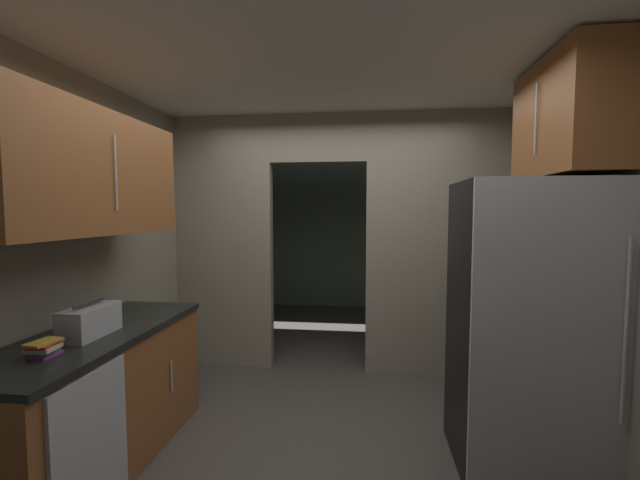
% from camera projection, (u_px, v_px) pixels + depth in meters
% --- Properties ---
extents(ground, '(20.00, 20.00, 0.00)m').
position_uv_depth(ground, '(322.00, 452.00, 2.79)').
color(ground, '#47423D').
extents(kitchen_overhead_slab, '(3.83, 6.97, 0.06)m').
position_uv_depth(kitchen_overhead_slab, '(329.00, 76.00, 3.04)').
color(kitchen_overhead_slab, silver).
extents(kitchen_partition, '(3.43, 0.12, 2.61)m').
position_uv_depth(kitchen_partition, '(345.00, 237.00, 4.15)').
color(kitchen_partition, gray).
rests_on(kitchen_partition, ground).
extents(adjoining_room_shell, '(3.43, 2.91, 2.61)m').
position_uv_depth(adjoining_room_shell, '(348.00, 233.00, 6.11)').
color(adjoining_room_shell, slate).
rests_on(adjoining_room_shell, ground).
extents(kitchen_flank_left, '(0.10, 3.98, 2.61)m').
position_uv_depth(kitchen_flank_left, '(14.00, 268.00, 2.40)').
color(kitchen_flank_left, gray).
rests_on(kitchen_flank_left, ground).
extents(refrigerator, '(0.85, 0.75, 1.83)m').
position_uv_depth(refrigerator, '(526.00, 326.00, 2.58)').
color(refrigerator, black).
rests_on(refrigerator, ground).
extents(lower_cabinet_run, '(0.64, 1.69, 0.89)m').
position_uv_depth(lower_cabinet_run, '(97.00, 401.00, 2.58)').
color(lower_cabinet_run, brown).
rests_on(lower_cabinet_run, ground).
extents(dishwasher, '(0.02, 0.56, 0.83)m').
position_uv_depth(dishwasher, '(92.00, 453.00, 2.08)').
color(dishwasher, '#B7BABC').
rests_on(dishwasher, ground).
extents(upper_cabinet_counterside, '(0.36, 1.52, 0.75)m').
position_uv_depth(upper_cabinet_counterside, '(88.00, 173.00, 2.48)').
color(upper_cabinet_counterside, brown).
extents(upper_cabinet_fridgeside, '(0.36, 0.93, 0.73)m').
position_uv_depth(upper_cabinet_fridgeside, '(566.00, 118.00, 2.56)').
color(upper_cabinet_fridgeside, brown).
extents(boombox, '(0.19, 0.38, 0.21)m').
position_uv_depth(boombox, '(89.00, 321.00, 2.47)').
color(boombox, '#B2B2B7').
rests_on(boombox, lower_cabinet_run).
extents(book_stack, '(0.14, 0.18, 0.09)m').
position_uv_depth(book_stack, '(44.00, 348.00, 2.12)').
color(book_stack, '#8C3893').
rests_on(book_stack, lower_cabinet_run).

